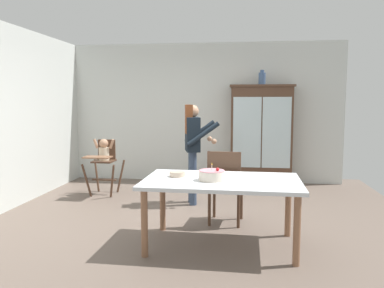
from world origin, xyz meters
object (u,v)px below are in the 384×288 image
Objects in this scene: dining_chair_far_side at (225,182)px; birthday_cake at (212,175)px; high_chair_with_toddler at (104,156)px; china_cabinet at (261,135)px; adult_person at (193,141)px; serving_bowl at (177,174)px; ceramic_vase at (262,78)px; dining_table at (222,187)px.

birthday_cake is at bearing 87.66° from dining_chair_far_side.
birthday_cake is (2.00, -2.14, 0.14)m from high_chair_with_toddler.
birthday_cake is (-0.67, -3.23, -0.15)m from china_cabinet.
adult_person is 1.61m from serving_bowl.
adult_person reaches higher than dining_chair_far_side.
high_chair_with_toddler is (-2.67, -1.10, -1.35)m from ceramic_vase.
adult_person is at bearing 90.99° from serving_bowl.
serving_bowl is at bearing -109.15° from ceramic_vase.
high_chair_with_toddler is 0.56× the size of dining_table.
china_cabinet is 10.45× the size of serving_bowl.
dining_table is at bearing -100.13° from china_cabinet.
birthday_cake is 0.29× the size of dining_chair_far_side.
china_cabinet is at bearing 22.78° from high_chair_with_toddler.
dining_chair_far_side is at bearing -102.86° from ceramic_vase.
high_chair_with_toddler is (-2.67, -1.09, -0.29)m from china_cabinet.
china_cabinet is 3.26m from serving_bowl.
adult_person is at bearing 103.68° from birthday_cake.
high_chair_with_toddler is at bearing -157.63° from ceramic_vase.
adult_person is at bearing -126.60° from china_cabinet.
ceramic_vase is at bearing 118.55° from china_cabinet.
birthday_cake is at bearing -21.48° from serving_bowl.
dining_table is (-0.57, -3.18, -0.29)m from china_cabinet.
adult_person is 1.81m from birthday_cake.
adult_person is 8.50× the size of serving_bowl.
ceramic_vase is 2.91m from dining_chair_far_side.
high_chair_with_toddler is at bearing 128.82° from serving_bowl.
serving_bowl is (1.60, -1.98, 0.11)m from high_chair_with_toddler.
high_chair_with_toddler is at bearing -27.33° from dining_chair_far_side.
adult_person is (-1.10, -1.48, -1.03)m from ceramic_vase.
birthday_cake is at bearing -46.53° from high_chair_with_toddler.
china_cabinet is 1.05m from ceramic_vase.
dining_table is (-0.57, -3.19, -1.34)m from ceramic_vase.
serving_bowl is (-1.07, -3.08, -0.18)m from china_cabinet.
adult_person reaches higher than birthday_cake.
dining_chair_far_side is (0.00, 0.73, -0.10)m from dining_table.
china_cabinet reaches higher than birthday_cake.
high_chair_with_toddler reaches higher than serving_bowl.
birthday_cake is at bearing -101.74° from china_cabinet.
dining_table is 0.18m from birthday_cake.
serving_bowl is 0.83m from dining_chair_far_side.
china_cabinet is 2.55m from dining_chair_far_side.
dining_table is 0.73m from dining_chair_far_side.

